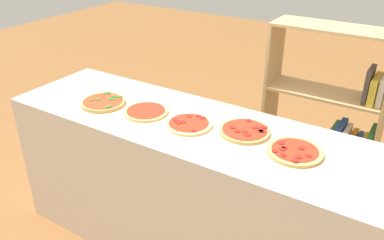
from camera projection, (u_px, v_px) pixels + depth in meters
name	position (u px, v px, depth m)	size (l,w,h in m)	color
counter	(192.00, 190.00, 2.41)	(2.26, 0.66, 0.91)	beige
parchment_paper	(192.00, 123.00, 2.20)	(2.05, 0.46, 0.00)	beige
pizza_spinach_0	(103.00, 102.00, 2.41)	(0.26, 0.26, 0.03)	tan
pizza_plain_1	(146.00, 112.00, 2.30)	(0.26, 0.26, 0.02)	#DBB26B
pizza_pepperoni_2	(189.00, 124.00, 2.17)	(0.26, 0.26, 0.02)	#E5C17F
pizza_pepperoni_3	(245.00, 131.00, 2.10)	(0.27, 0.27, 0.02)	tan
pizza_pepperoni_4	(295.00, 151.00, 1.92)	(0.27, 0.27, 0.02)	tan
bookshelf	(333.00, 135.00, 2.74)	(0.77, 0.28, 1.32)	tan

